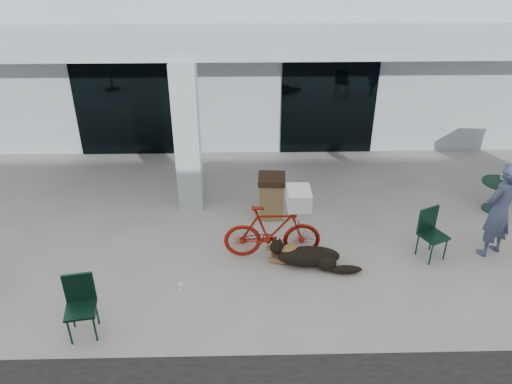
{
  "coord_description": "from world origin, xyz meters",
  "views": [
    {
      "loc": [
        -0.33,
        -7.09,
        5.56
      ],
      "look_at": [
        -0.14,
        1.03,
        1.0
      ],
      "focal_mm": 35.0,
      "sensor_mm": 36.0,
      "label": 1
    }
  ],
  "objects_px": {
    "cafe_chair_near": "(81,309)",
    "cafe_chair_far_a": "(433,235)",
    "person": "(499,210)",
    "cafe_table_far": "(496,196)",
    "trash_receptacle": "(271,196)",
    "bicycle": "(272,232)",
    "dog": "(309,255)"
  },
  "relations": [
    {
      "from": "dog",
      "to": "cafe_chair_near",
      "type": "relative_size",
      "value": 1.31
    },
    {
      "from": "bicycle",
      "to": "cafe_chair_far_a",
      "type": "distance_m",
      "value": 2.91
    },
    {
      "from": "bicycle",
      "to": "person",
      "type": "relative_size",
      "value": 0.95
    },
    {
      "from": "bicycle",
      "to": "trash_receptacle",
      "type": "distance_m",
      "value": 1.4
    },
    {
      "from": "cafe_table_far",
      "to": "trash_receptacle",
      "type": "bearing_deg",
      "value": -178.37
    },
    {
      "from": "cafe_chair_near",
      "to": "person",
      "type": "relative_size",
      "value": 0.53
    },
    {
      "from": "cafe_chair_far_a",
      "to": "trash_receptacle",
      "type": "height_order",
      "value": "cafe_chair_far_a"
    },
    {
      "from": "cafe_chair_near",
      "to": "trash_receptacle",
      "type": "relative_size",
      "value": 1.06
    },
    {
      "from": "bicycle",
      "to": "cafe_chair_far_a",
      "type": "bearing_deg",
      "value": -92.59
    },
    {
      "from": "person",
      "to": "cafe_table_far",
      "type": "bearing_deg",
      "value": -144.34
    },
    {
      "from": "bicycle",
      "to": "cafe_chair_far_a",
      "type": "relative_size",
      "value": 1.85
    },
    {
      "from": "cafe_table_far",
      "to": "cafe_chair_far_a",
      "type": "height_order",
      "value": "cafe_chair_far_a"
    },
    {
      "from": "dog",
      "to": "person",
      "type": "bearing_deg",
      "value": 20.22
    },
    {
      "from": "cafe_chair_far_a",
      "to": "person",
      "type": "height_order",
      "value": "person"
    },
    {
      "from": "dog",
      "to": "cafe_chair_near",
      "type": "height_order",
      "value": "cafe_chair_near"
    },
    {
      "from": "bicycle",
      "to": "cafe_table_far",
      "type": "bearing_deg",
      "value": -72.79
    },
    {
      "from": "person",
      "to": "dog",
      "type": "bearing_deg",
      "value": -22.4
    },
    {
      "from": "cafe_table_far",
      "to": "cafe_chair_far_a",
      "type": "distance_m",
      "value": 2.53
    },
    {
      "from": "person",
      "to": "trash_receptacle",
      "type": "bearing_deg",
      "value": -46.85
    },
    {
      "from": "cafe_chair_near",
      "to": "cafe_table_far",
      "type": "relative_size",
      "value": 1.39
    },
    {
      "from": "dog",
      "to": "cafe_table_far",
      "type": "bearing_deg",
      "value": 38.85
    },
    {
      "from": "cafe_chair_near",
      "to": "trash_receptacle",
      "type": "distance_m",
      "value": 4.44
    },
    {
      "from": "bicycle",
      "to": "cafe_table_far",
      "type": "xyz_separation_m",
      "value": [
        4.83,
        1.54,
        -0.2
      ]
    },
    {
      "from": "cafe_chair_far_a",
      "to": "person",
      "type": "relative_size",
      "value": 0.51
    },
    {
      "from": "bicycle",
      "to": "cafe_table_far",
      "type": "height_order",
      "value": "bicycle"
    },
    {
      "from": "person",
      "to": "trash_receptacle",
      "type": "xyz_separation_m",
      "value": [
        -3.99,
        1.4,
        -0.46
      ]
    },
    {
      "from": "dog",
      "to": "person",
      "type": "xyz_separation_m",
      "value": [
        3.41,
        0.31,
        0.71
      ]
    },
    {
      "from": "trash_receptacle",
      "to": "bicycle",
      "type": "bearing_deg",
      "value": -92.3
    },
    {
      "from": "cafe_chair_near",
      "to": "cafe_chair_far_a",
      "type": "bearing_deg",
      "value": 7.02
    },
    {
      "from": "cafe_chair_near",
      "to": "person",
      "type": "xyz_separation_m",
      "value": [
        6.96,
        1.9,
        0.44
      ]
    },
    {
      "from": "bicycle",
      "to": "trash_receptacle",
      "type": "xyz_separation_m",
      "value": [
        0.06,
        1.4,
        -0.07
      ]
    },
    {
      "from": "dog",
      "to": "cafe_table_far",
      "type": "height_order",
      "value": "cafe_table_far"
    }
  ]
}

